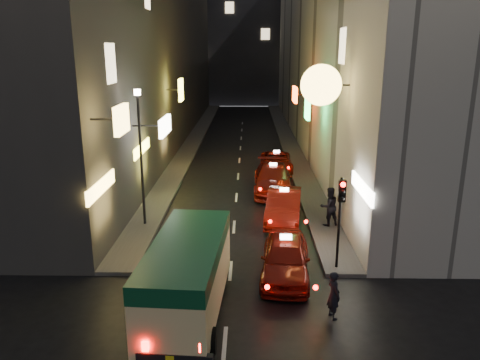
# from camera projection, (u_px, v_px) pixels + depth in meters

# --- Properties ---
(building_left) EXTENTS (7.68, 52.16, 18.00)m
(building_left) POSITION_uv_depth(u_px,v_px,m) (147.00, 37.00, 39.87)
(building_left) COLOR #33302E
(building_left) RESTS_ON ground
(building_right) EXTENTS (8.11, 52.09, 18.00)m
(building_right) POSITION_uv_depth(u_px,v_px,m) (335.00, 37.00, 39.60)
(building_right) COLOR #A8A39A
(building_right) RESTS_ON ground
(building_far) EXTENTS (30.00, 10.00, 22.00)m
(building_far) POSITION_uv_depth(u_px,v_px,m) (244.00, 28.00, 69.99)
(building_far) COLOR #313136
(building_far) RESTS_ON ground
(sidewalk_left) EXTENTS (1.50, 52.00, 0.15)m
(sidewalk_left) POSITION_uv_depth(u_px,v_px,m) (194.00, 140.00, 42.24)
(sidewalk_left) COLOR #4C4946
(sidewalk_left) RESTS_ON ground
(sidewalk_right) EXTENTS (1.50, 52.00, 0.15)m
(sidewalk_right) POSITION_uv_depth(u_px,v_px,m) (288.00, 141.00, 42.10)
(sidewalk_right) COLOR #4C4946
(sidewalk_right) RESTS_ON ground
(minibus) EXTENTS (2.40, 5.92, 2.49)m
(minibus) POSITION_uv_depth(u_px,v_px,m) (187.00, 269.00, 14.31)
(minibus) COLOR beige
(minibus) RESTS_ON ground
(taxi_near) EXTENTS (2.68, 5.55, 1.88)m
(taxi_near) POSITION_uv_depth(u_px,v_px,m) (285.00, 255.00, 17.00)
(taxi_near) COLOR maroon
(taxi_near) RESTS_ON ground
(taxi_second) EXTENTS (2.91, 5.73, 1.92)m
(taxi_second) POSITION_uv_depth(u_px,v_px,m) (284.00, 204.00, 22.54)
(taxi_second) COLOR maroon
(taxi_second) RESTS_ON ground
(taxi_third) EXTENTS (2.52, 5.79, 1.99)m
(taxi_third) POSITION_uv_depth(u_px,v_px,m) (273.00, 177.00, 27.16)
(taxi_third) COLOR maroon
(taxi_third) RESTS_ON ground
(taxi_far) EXTENTS (1.95, 4.65, 1.64)m
(taxi_far) POSITION_uv_depth(u_px,v_px,m) (276.00, 160.00, 31.81)
(taxi_far) COLOR maroon
(taxi_far) RESTS_ON ground
(pedestrian_crossing) EXTENTS (0.55, 0.67, 1.76)m
(pedestrian_crossing) POSITION_uv_depth(u_px,v_px,m) (334.00, 292.00, 14.36)
(pedestrian_crossing) COLOR black
(pedestrian_crossing) RESTS_ON ground
(pedestrian_sidewalk) EXTENTS (0.89, 0.71, 2.07)m
(pedestrian_sidewalk) POSITION_uv_depth(u_px,v_px,m) (329.00, 204.00, 21.53)
(pedestrian_sidewalk) COLOR black
(pedestrian_sidewalk) RESTS_ON sidewalk_right
(traffic_light) EXTENTS (0.26, 0.43, 3.50)m
(traffic_light) POSITION_uv_depth(u_px,v_px,m) (341.00, 204.00, 16.83)
(traffic_light) COLOR black
(traffic_light) RESTS_ON sidewalk_right
(lamp_post) EXTENTS (0.28, 0.28, 6.22)m
(lamp_post) POSITION_uv_depth(u_px,v_px,m) (141.00, 149.00, 21.04)
(lamp_post) COLOR black
(lamp_post) RESTS_ON sidewalk_left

